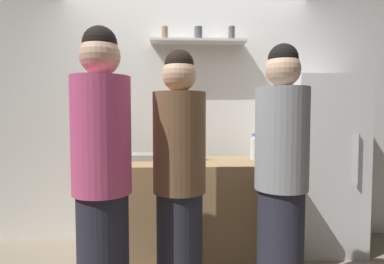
% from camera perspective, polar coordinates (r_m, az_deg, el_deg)
% --- Properties ---
extents(back_wall_assembly, '(4.80, 0.32, 2.60)m').
position_cam_1_polar(back_wall_assembly, '(3.42, -0.86, 3.11)').
color(back_wall_assembly, white).
rests_on(back_wall_assembly, ground).
extents(refrigerator, '(0.65, 0.62, 1.66)m').
position_cam_1_polar(refrigerator, '(3.35, 22.07, -5.23)').
color(refrigerator, white).
rests_on(refrigerator, ground).
extents(counter, '(1.64, 0.61, 0.91)m').
position_cam_1_polar(counter, '(2.84, 0.00, -14.32)').
color(counter, '#9E7A51').
rests_on(counter, ground).
extents(baking_pan, '(0.34, 0.24, 0.05)m').
position_cam_1_polar(baking_pan, '(2.87, -7.44, -4.36)').
color(baking_pan, gray).
rests_on(baking_pan, counter).
extents(utensil_holder, '(0.12, 0.12, 0.22)m').
position_cam_1_polar(utensil_holder, '(2.65, -4.08, -4.18)').
color(utensil_holder, '#B2B2B7').
rests_on(utensil_holder, counter).
extents(wine_bottle_amber_glass, '(0.07, 0.07, 0.29)m').
position_cam_1_polar(wine_bottle_amber_glass, '(2.79, 14.14, -3.02)').
color(wine_bottle_amber_glass, '#472814').
rests_on(wine_bottle_amber_glass, counter).
extents(wine_bottle_pale_glass, '(0.07, 0.07, 0.32)m').
position_cam_1_polar(wine_bottle_pale_glass, '(2.73, -0.12, -2.79)').
color(wine_bottle_pale_glass, '#B2BFB2').
rests_on(wine_bottle_pale_glass, counter).
extents(water_bottle_plastic, '(0.10, 0.10, 0.23)m').
position_cam_1_polar(water_bottle_plastic, '(2.91, 11.26, -2.81)').
color(water_bottle_plastic, silver).
rests_on(water_bottle_plastic, counter).
extents(person_grey_hoodie, '(0.34, 0.34, 1.76)m').
position_cam_1_polar(person_grey_hoodie, '(2.17, 15.61, -8.48)').
color(person_grey_hoodie, '#262633').
rests_on(person_grey_hoodie, ground).
extents(person_brown_jacket, '(0.34, 0.34, 1.72)m').
position_cam_1_polar(person_brown_jacket, '(2.09, -2.25, -9.37)').
color(person_brown_jacket, '#262633').
rests_on(person_brown_jacket, ground).
extents(person_pink_top, '(0.34, 0.34, 1.81)m').
position_cam_1_polar(person_pink_top, '(1.95, -15.73, -8.84)').
color(person_pink_top, '#262633').
rests_on(person_pink_top, ground).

